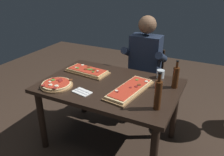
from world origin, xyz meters
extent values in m
plane|color=#38281E|center=(0.00, 0.00, 0.00)|extent=(6.40, 6.40, 0.00)
cube|color=black|center=(0.00, 0.00, 0.72)|extent=(1.40, 0.96, 0.04)
cylinder|color=black|center=(-0.62, -0.40, 0.35)|extent=(0.07, 0.07, 0.70)
cylinder|color=black|center=(-0.62, 0.40, 0.35)|extent=(0.07, 0.07, 0.70)
cylinder|color=black|center=(0.62, 0.40, 0.35)|extent=(0.07, 0.07, 0.70)
cube|color=olive|center=(-0.37, 0.16, 0.75)|extent=(0.51, 0.28, 0.02)
cube|color=#DBB270|center=(-0.37, 0.16, 0.77)|extent=(0.47, 0.24, 0.02)
cube|color=red|center=(-0.37, 0.16, 0.78)|extent=(0.43, 0.22, 0.01)
cylinder|color=beige|center=(-0.52, 0.14, 0.78)|extent=(0.03, 0.03, 0.01)
cylinder|color=beige|center=(-0.23, 0.15, 0.79)|extent=(0.03, 0.03, 0.01)
cylinder|color=#4C7F2D|center=(-0.49, 0.13, 0.78)|extent=(0.04, 0.04, 0.01)
cylinder|color=maroon|center=(-0.23, 0.14, 0.78)|extent=(0.03, 0.03, 0.01)
cylinder|color=#4C7F2D|center=(-0.35, 0.15, 0.79)|extent=(0.04, 0.04, 0.01)
cylinder|color=brown|center=(-0.38, 0.14, 0.79)|extent=(0.04, 0.04, 0.01)
cylinder|color=beige|center=(-0.49, 0.24, 0.78)|extent=(0.04, 0.04, 0.00)
cylinder|color=brown|center=(-0.29, 0.17, 0.79)|extent=(0.04, 0.04, 0.01)
cylinder|color=brown|center=(-0.39, 0.22, 0.78)|extent=(0.04, 0.04, 0.01)
cylinder|color=#4C7F2D|center=(-0.27, 0.11, 0.79)|extent=(0.03, 0.03, 0.01)
cylinder|color=#4C7F2D|center=(-0.32, 0.16, 0.79)|extent=(0.04, 0.04, 0.01)
cube|color=olive|center=(0.24, -0.05, 0.75)|extent=(0.32, 0.63, 0.02)
cube|color=#E5C184|center=(0.24, -0.05, 0.77)|extent=(0.28, 0.59, 0.02)
cube|color=red|center=(0.24, -0.05, 0.78)|extent=(0.25, 0.54, 0.01)
cylinder|color=maroon|center=(0.30, -0.01, 0.79)|extent=(0.03, 0.03, 0.01)
cylinder|color=beige|center=(0.35, 0.14, 0.79)|extent=(0.04, 0.04, 0.01)
cylinder|color=beige|center=(0.16, -0.18, 0.79)|extent=(0.03, 0.03, 0.01)
cylinder|color=maroon|center=(0.17, -0.18, 0.78)|extent=(0.03, 0.03, 0.01)
cylinder|color=maroon|center=(0.25, -0.05, 0.78)|extent=(0.03, 0.03, 0.00)
cylinder|color=brown|center=(0.31, 0.04, 0.78)|extent=(0.04, 0.04, 0.01)
cylinder|color=#4C7F2D|center=(0.24, 0.14, 0.78)|extent=(0.03, 0.03, 0.00)
cylinder|color=olive|center=(-0.46, -0.28, 0.75)|extent=(0.33, 0.33, 0.02)
cylinder|color=#E5C184|center=(-0.46, -0.28, 0.77)|extent=(0.30, 0.30, 0.02)
cylinder|color=red|center=(-0.46, -0.28, 0.78)|extent=(0.26, 0.26, 0.01)
cylinder|color=beige|center=(-0.48, -0.35, 0.79)|extent=(0.04, 0.04, 0.01)
cylinder|color=maroon|center=(-0.55, -0.21, 0.78)|extent=(0.03, 0.03, 0.00)
cylinder|color=#4C7F2D|center=(-0.53, -0.25, 0.79)|extent=(0.04, 0.04, 0.01)
cylinder|color=maroon|center=(-0.39, -0.39, 0.79)|extent=(0.04, 0.04, 0.01)
cylinder|color=beige|center=(-0.41, -0.35, 0.79)|extent=(0.04, 0.04, 0.01)
cylinder|color=beige|center=(-0.53, -0.30, 0.78)|extent=(0.03, 0.03, 0.00)
cylinder|color=brown|center=(-0.37, -0.17, 0.79)|extent=(0.04, 0.04, 0.01)
cylinder|color=maroon|center=(-0.44, -0.26, 0.79)|extent=(0.02, 0.02, 0.01)
cylinder|color=maroon|center=(-0.47, -0.21, 0.78)|extent=(0.04, 0.04, 0.01)
cylinder|color=maroon|center=(-0.53, -0.40, 0.78)|extent=(0.04, 0.04, 0.00)
cylinder|color=maroon|center=(-0.45, -0.23, 0.79)|extent=(0.04, 0.04, 0.01)
cylinder|color=maroon|center=(-0.48, -0.23, 0.78)|extent=(0.03, 0.03, 0.01)
cylinder|color=#47230F|center=(0.61, 0.22, 0.85)|extent=(0.06, 0.06, 0.21)
cylinder|color=#47230F|center=(0.61, 0.22, 0.99)|extent=(0.02, 0.02, 0.06)
cylinder|color=black|center=(0.61, 0.22, 1.02)|extent=(0.03, 0.03, 0.01)
cylinder|color=#47230F|center=(0.57, -0.24, 0.87)|extent=(0.06, 0.06, 0.25)
cylinder|color=#47230F|center=(0.57, -0.24, 1.03)|extent=(0.03, 0.03, 0.07)
cylinder|color=black|center=(0.57, -0.24, 1.07)|extent=(0.03, 0.03, 0.01)
cylinder|color=silver|center=(0.42, 0.39, 0.78)|extent=(0.08, 0.08, 0.09)
cylinder|color=#5B3814|center=(0.42, 0.39, 0.76)|extent=(0.07, 0.07, 0.04)
cube|color=white|center=(-0.16, -0.28, 0.74)|extent=(0.20, 0.14, 0.01)
cube|color=silver|center=(-0.16, -0.30, 0.75)|extent=(0.17, 0.04, 0.00)
cube|color=silver|center=(-0.16, -0.26, 0.75)|extent=(0.17, 0.05, 0.00)
cube|color=black|center=(0.11, 0.78, 0.43)|extent=(0.44, 0.44, 0.04)
cube|color=black|center=(0.11, 0.98, 0.66)|extent=(0.40, 0.04, 0.42)
cylinder|color=black|center=(-0.08, 0.59, 0.21)|extent=(0.04, 0.04, 0.41)
cylinder|color=black|center=(0.30, 0.59, 0.21)|extent=(0.04, 0.04, 0.41)
cylinder|color=black|center=(-0.08, 0.97, 0.21)|extent=(0.04, 0.04, 0.41)
cylinder|color=black|center=(0.30, 0.97, 0.21)|extent=(0.04, 0.04, 0.41)
cylinder|color=#23232D|center=(0.01, 0.60, 0.23)|extent=(0.11, 0.11, 0.45)
cylinder|color=#23232D|center=(0.21, 0.60, 0.23)|extent=(0.11, 0.11, 0.45)
cube|color=#23232D|center=(0.11, 0.68, 0.51)|extent=(0.34, 0.40, 0.12)
cube|color=#1E283D|center=(0.11, 0.78, 0.83)|extent=(0.38, 0.22, 0.52)
sphere|color=brown|center=(0.11, 0.78, 1.22)|extent=(0.22, 0.22, 0.22)
cylinder|color=#1E283D|center=(-0.11, 0.73, 0.86)|extent=(0.09, 0.31, 0.21)
cylinder|color=#1E283D|center=(0.33, 0.73, 0.86)|extent=(0.09, 0.31, 0.21)
camera|label=1|loc=(0.97, -1.89, 1.79)|focal=36.75mm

